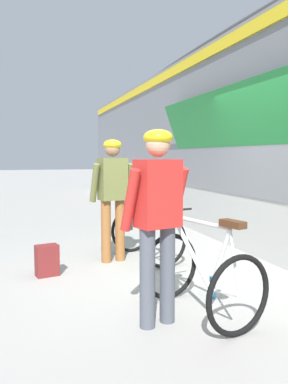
# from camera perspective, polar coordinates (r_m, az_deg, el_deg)

# --- Properties ---
(ground_plane) EXTENTS (80.00, 80.00, 0.00)m
(ground_plane) POSITION_cam_1_polar(r_m,az_deg,el_deg) (5.18, 4.53, -11.88)
(ground_plane) COLOR #A09E99
(train_car) EXTENTS (3.32, 21.93, 3.88)m
(train_car) POSITION_cam_1_polar(r_m,az_deg,el_deg) (8.06, 19.60, 8.10)
(train_car) COLOR slate
(train_car) RESTS_ON ground
(cyclist_near_in_olive) EXTENTS (0.65, 0.38, 1.76)m
(cyclist_near_in_olive) POSITION_cam_1_polar(r_m,az_deg,el_deg) (5.60, -4.61, 0.41)
(cyclist_near_in_olive) COLOR #935B2D
(cyclist_near_in_olive) RESTS_ON ground
(cyclist_far_in_red) EXTENTS (0.66, 0.41, 1.76)m
(cyclist_far_in_red) POSITION_cam_1_polar(r_m,az_deg,el_deg) (3.46, 2.00, -2.60)
(cyclist_far_in_red) COLOR #4C515B
(cyclist_far_in_red) RESTS_ON ground
(bicycle_near_teal) EXTENTS (0.89, 1.18, 0.99)m
(bicycle_near_teal) POSITION_cam_1_polar(r_m,az_deg,el_deg) (5.77, 0.44, -5.97)
(bicycle_near_teal) COLOR black
(bicycle_near_teal) RESTS_ON ground
(bicycle_far_white) EXTENTS (0.94, 1.21, 0.99)m
(bicycle_far_white) POSITION_cam_1_polar(r_m,az_deg,el_deg) (3.83, 8.32, -11.88)
(bicycle_far_white) COLOR black
(bicycle_far_white) RESTS_ON ground
(backpack_on_platform) EXTENTS (0.31, 0.24, 0.40)m
(backpack_on_platform) POSITION_cam_1_polar(r_m,az_deg,el_deg) (5.20, -14.01, -9.69)
(backpack_on_platform) COLOR maroon
(backpack_on_platform) RESTS_ON ground
(water_bottle_near_the_bikes) EXTENTS (0.07, 0.07, 0.23)m
(water_bottle_near_the_bikes) POSITION_cam_1_polar(r_m,az_deg,el_deg) (4.39, 9.98, -13.54)
(water_bottle_near_the_bikes) COLOR #338CCC
(water_bottle_near_the_bikes) RESTS_ON ground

